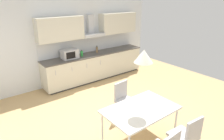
{
  "coord_description": "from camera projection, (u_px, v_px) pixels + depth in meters",
  "views": [
    {
      "loc": [
        -2.47,
        -2.94,
        2.68
      ],
      "look_at": [
        0.24,
        0.59,
        1.0
      ],
      "focal_mm": 32.0,
      "sensor_mm": 36.0,
      "label": 1
    }
  ],
  "objects": [
    {
      "name": "bottle_green",
      "position": [
        82.0,
        53.0,
        6.23
      ],
      "size": [
        0.08,
        0.08,
        0.2
      ],
      "color": "green",
      "rests_on": "kitchen_counter"
    },
    {
      "name": "microwave",
      "position": [
        70.0,
        54.0,
        5.99
      ],
      "size": [
        0.48,
        0.35,
        0.28
      ],
      "color": "#ADADB2",
      "rests_on": "kitchen_counter"
    },
    {
      "name": "kitchen_counter",
      "position": [
        95.0,
        66.0,
        6.71
      ],
      "size": [
        3.55,
        0.64,
        0.88
      ],
      "color": "#333333",
      "rests_on": "ground_plane"
    },
    {
      "name": "ground_plane",
      "position": [
        119.0,
        121.0,
        4.54
      ],
      "size": [
        8.31,
        8.19,
        0.02
      ],
      "primitive_type": "cube",
      "color": "tan"
    },
    {
      "name": "bottle_brown",
      "position": [
        97.0,
        50.0,
        6.61
      ],
      "size": [
        0.07,
        0.07,
        0.23
      ],
      "color": "brown",
      "rests_on": "kitchen_counter"
    },
    {
      "name": "dining_table",
      "position": [
        141.0,
        111.0,
        3.66
      ],
      "size": [
        1.34,
        0.85,
        0.74
      ],
      "color": "silver",
      "rests_on": "ground_plane"
    },
    {
      "name": "wall_back",
      "position": [
        63.0,
        40.0,
        6.12
      ],
      "size": [
        6.64,
        0.1,
        2.75
      ],
      "primitive_type": "cube",
      "color": "silver",
      "rests_on": "ground_plane"
    },
    {
      "name": "backsplash_tile",
      "position": [
        90.0,
        44.0,
        6.69
      ],
      "size": [
        3.53,
        0.02,
        0.51
      ],
      "primitive_type": "cube",
      "color": "silver",
      "rests_on": "kitchen_counter"
    },
    {
      "name": "upper_wall_cabinets",
      "position": [
        92.0,
        26.0,
        6.35
      ],
      "size": [
        3.53,
        0.4,
        0.68
      ],
      "color": "beige"
    },
    {
      "name": "pendant_lamp",
      "position": [
        144.0,
        56.0,
        3.29
      ],
      "size": [
        0.32,
        0.32,
        0.22
      ],
      "primitive_type": "cone",
      "color": "silver"
    },
    {
      "name": "chair_near_right",
      "position": [
        188.0,
        134.0,
        3.28
      ],
      "size": [
        0.43,
        0.43,
        0.87
      ],
      "color": "#B2B2B7",
      "rests_on": "ground_plane"
    },
    {
      "name": "chair_far_right",
      "position": [
        124.0,
        97.0,
        4.48
      ],
      "size": [
        0.44,
        0.44,
        0.87
      ],
      "color": "#B2B2B7",
      "rests_on": "ground_plane"
    }
  ]
}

